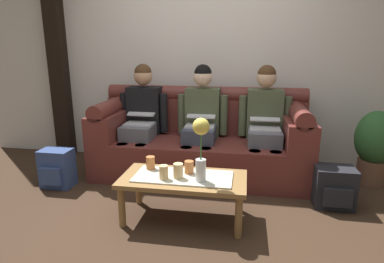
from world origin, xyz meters
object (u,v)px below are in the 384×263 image
Objects in this scene: backpack_right at (334,187)px; potted_plant at (375,144)px; flower_vase at (201,142)px; backpack_left at (57,169)px; person_right at (265,119)px; couch at (201,142)px; coffee_table at (183,182)px; person_middle at (201,117)px; cup_near_left at (178,171)px; cup_far_left at (164,172)px; cup_far_center at (189,167)px; person_left at (142,115)px; cup_near_right at (151,163)px.

backpack_right is 0.47× the size of potted_plant.
flower_vase is 1.35m from backpack_right.
person_right is at bearing 16.47° from backpack_left.
coffee_table is (0.00, -1.04, -0.04)m from couch.
couch is 0.29m from person_middle.
backpack_right is (1.32, 0.49, -0.26)m from cup_near_left.
potted_plant is (1.81, 1.05, 0.10)m from coffee_table.
coffee_table is 9.14× the size of cup_far_left.
potted_plant is (1.77, 0.99, -0.00)m from cup_far_center.
flower_vase reaches higher than cup_far_left.
backpack_right is at bearing 19.16° from coffee_table.
person_left is 1.02m from cup_near_right.
person_middle is 1.10m from cup_near_left.
cup_far_left is (0.17, -0.20, 0.00)m from cup_near_right.
couch is 20.65× the size of cup_far_left.
couch is 1.81m from potted_plant.
backpack_left is (-1.56, 0.50, -0.50)m from flower_vase.
person_middle and person_right have the same top height.
cup_far_center is (0.04, 0.07, 0.11)m from coffee_table.
cup_near_left is at bearing -91.70° from person_middle.
flower_vase is at bearing -115.40° from person_right.
coffee_table reaches higher than backpack_right.
cup_far_center is at bearing -87.90° from couch.
cup_far_center is (0.07, 0.11, -0.01)m from cup_near_left.
person_right reaches higher than flower_vase.
person_left is at bearing 123.40° from coffee_table.
cup_near_right is 0.35m from cup_far_center.
cup_near_left is 0.15× the size of potted_plant.
couch is 6.32× the size of backpack_right.
person_left reaches higher than couch.
person_middle is 11.67× the size of cup_far_center.
cup_near_left is 0.13m from cup_far_center.
backpack_left reaches higher than coffee_table.
person_right reaches higher than cup_near_right.
person_left is 2.42× the size of flower_vase.
flower_vase is (0.15, -1.12, 0.33)m from couch.
cup_near_right reaches higher than coffee_table.
person_right is 1.37m from cup_near_right.
person_left and person_right have the same top height.
cup_near_left is 1.14× the size of cup_far_center.
person_left is 1.23m from cup_far_center.
couch is at bearing -179.60° from potted_plant.
person_left is 2.11m from backpack_right.
person_right reaches higher than backpack_left.
couch is at bearing 71.69° from cup_near_right.
backpack_right is at bearing 16.89° from cup_far_center.
cup_near_left is at bearing -58.99° from person_left.
cup_near_left is 1.44m from backpack_right.
cup_far_center is at bearing -163.11° from backpack_right.
cup_far_center is 1.33m from backpack_right.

